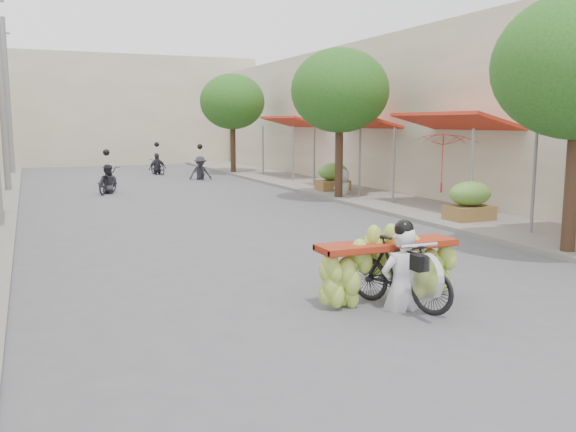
# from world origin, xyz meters

# --- Properties ---
(ground) EXTENTS (120.00, 120.00, 0.00)m
(ground) POSITION_xyz_m (0.00, 0.00, 0.00)
(ground) COLOR #535358
(ground) RESTS_ON ground
(sidewalk_right) EXTENTS (4.00, 60.00, 0.12)m
(sidewalk_right) POSITION_xyz_m (7.00, 15.00, 0.06)
(sidewalk_right) COLOR gray
(sidewalk_right) RESTS_ON ground
(shophouse_row_right) EXTENTS (9.77, 40.00, 6.00)m
(shophouse_row_right) POSITION_xyz_m (11.99, 14.00, 3.00)
(shophouse_row_right) COLOR beige
(shophouse_row_right) RESTS_ON ground
(far_building) EXTENTS (20.00, 6.00, 7.00)m
(far_building) POSITION_xyz_m (0.00, 38.00, 3.50)
(far_building) COLOR beige
(far_building) RESTS_ON ground
(utility_pole_far) EXTENTS (0.60, 0.24, 8.00)m
(utility_pole_far) POSITION_xyz_m (-5.40, 21.00, 4.03)
(utility_pole_far) COLOR slate
(utility_pole_far) RESTS_ON ground
(utility_pole_back) EXTENTS (0.60, 0.24, 8.00)m
(utility_pole_back) POSITION_xyz_m (-5.40, 30.00, 4.03)
(utility_pole_back) COLOR slate
(utility_pole_back) RESTS_ON ground
(street_tree_mid) EXTENTS (3.40, 3.40, 5.25)m
(street_tree_mid) POSITION_xyz_m (5.40, 14.00, 3.78)
(street_tree_mid) COLOR #3A2719
(street_tree_mid) RESTS_ON ground
(street_tree_far) EXTENTS (3.40, 3.40, 5.25)m
(street_tree_far) POSITION_xyz_m (5.40, 26.00, 3.78)
(street_tree_far) COLOR #3A2719
(street_tree_far) RESTS_ON ground
(produce_crate_mid) EXTENTS (1.20, 0.88, 1.16)m
(produce_crate_mid) POSITION_xyz_m (6.20, 8.00, 0.71)
(produce_crate_mid) COLOR brown
(produce_crate_mid) RESTS_ON ground
(produce_crate_far) EXTENTS (1.20, 0.88, 1.16)m
(produce_crate_far) POSITION_xyz_m (6.20, 16.00, 0.71)
(produce_crate_far) COLOR brown
(produce_crate_far) RESTS_ON ground
(banana_motorbike) EXTENTS (2.23, 1.90, 2.25)m
(banana_motorbike) POSITION_xyz_m (0.30, 2.50, 0.74)
(banana_motorbike) COLOR black
(banana_motorbike) RESTS_ON ground
(market_umbrella) EXTENTS (2.06, 2.06, 1.76)m
(market_umbrella) POSITION_xyz_m (6.23, 9.23, 2.48)
(market_umbrella) COLOR red
(market_umbrella) RESTS_ON ground
(pedestrian) EXTENTS (1.06, 0.88, 1.85)m
(pedestrian) POSITION_xyz_m (5.91, 14.65, 1.05)
(pedestrian) COLOR beige
(pedestrian) RESTS_ON ground
(bg_motorbike_a) EXTENTS (1.36, 1.90, 1.95)m
(bg_motorbike_a) POSITION_xyz_m (-1.86, 19.24, 0.73)
(bg_motorbike_a) COLOR black
(bg_motorbike_a) RESTS_ON ground
(bg_motorbike_b) EXTENTS (1.09, 1.63, 1.95)m
(bg_motorbike_b) POSITION_xyz_m (2.94, 23.50, 0.86)
(bg_motorbike_b) COLOR black
(bg_motorbike_b) RESTS_ON ground
(bg_motorbike_c) EXTENTS (1.07, 1.54, 1.95)m
(bg_motorbike_c) POSITION_xyz_m (1.61, 27.22, 0.83)
(bg_motorbike_c) COLOR black
(bg_motorbike_c) RESTS_ON ground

